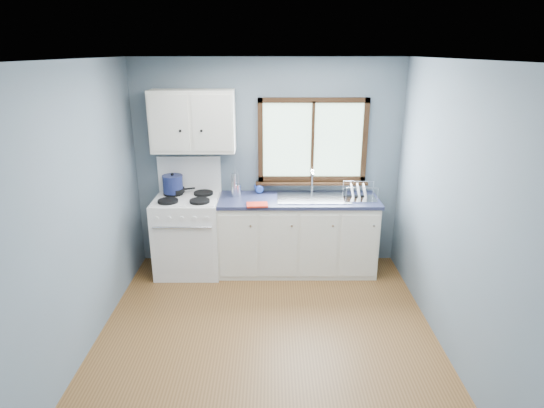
{
  "coord_description": "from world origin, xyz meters",
  "views": [
    {
      "loc": [
        0.04,
        -3.57,
        2.57
      ],
      "look_at": [
        0.05,
        0.9,
        1.05
      ],
      "focal_mm": 30.0,
      "sensor_mm": 36.0,
      "label": 1
    }
  ],
  "objects_px": {
    "base_cabinets": "(297,238)",
    "skillet": "(174,190)",
    "utensil_crock": "(237,190)",
    "dish_rack": "(359,195)",
    "thermos": "(234,185)",
    "sink": "(313,203)",
    "stockpot": "(173,184)",
    "gas_range": "(189,233)"
  },
  "relations": [
    {
      "from": "skillet",
      "to": "thermos",
      "type": "height_order",
      "value": "thermos"
    },
    {
      "from": "gas_range",
      "to": "base_cabinets",
      "type": "relative_size",
      "value": 0.74
    },
    {
      "from": "sink",
      "to": "utensil_crock",
      "type": "xyz_separation_m",
      "value": [
        -0.9,
        0.11,
        0.13
      ]
    },
    {
      "from": "stockpot",
      "to": "thermos",
      "type": "bearing_deg",
      "value": -2.64
    },
    {
      "from": "skillet",
      "to": "utensil_crock",
      "type": "xyz_separation_m",
      "value": [
        0.75,
        -0.01,
        0.01
      ]
    },
    {
      "from": "sink",
      "to": "skillet",
      "type": "relative_size",
      "value": 2.1
    },
    {
      "from": "base_cabinets",
      "to": "sink",
      "type": "xyz_separation_m",
      "value": [
        0.18,
        -0.0,
        0.45
      ]
    },
    {
      "from": "base_cabinets",
      "to": "thermos",
      "type": "distance_m",
      "value": 1.0
    },
    {
      "from": "sink",
      "to": "thermos",
      "type": "distance_m",
      "value": 0.96
    },
    {
      "from": "base_cabinets",
      "to": "skillet",
      "type": "xyz_separation_m",
      "value": [
        -1.47,
        0.12,
        0.58
      ]
    },
    {
      "from": "gas_range",
      "to": "dish_rack",
      "type": "distance_m",
      "value": 2.07
    },
    {
      "from": "base_cabinets",
      "to": "utensil_crock",
      "type": "bearing_deg",
      "value": 171.73
    },
    {
      "from": "gas_range",
      "to": "dish_rack",
      "type": "height_order",
      "value": "gas_range"
    },
    {
      "from": "utensil_crock",
      "to": "thermos",
      "type": "distance_m",
      "value": 0.08
    },
    {
      "from": "thermos",
      "to": "gas_range",
      "type": "bearing_deg",
      "value": -170.54
    },
    {
      "from": "base_cabinets",
      "to": "dish_rack",
      "type": "distance_m",
      "value": 0.91
    },
    {
      "from": "sink",
      "to": "utensil_crock",
      "type": "bearing_deg",
      "value": 173.33
    },
    {
      "from": "base_cabinets",
      "to": "utensil_crock",
      "type": "height_order",
      "value": "utensil_crock"
    },
    {
      "from": "skillet",
      "to": "dish_rack",
      "type": "xyz_separation_m",
      "value": [
        2.18,
        -0.16,
        -0.01
      ]
    },
    {
      "from": "skillet",
      "to": "stockpot",
      "type": "height_order",
      "value": "stockpot"
    },
    {
      "from": "utensil_crock",
      "to": "dish_rack",
      "type": "relative_size",
      "value": 0.89
    },
    {
      "from": "sink",
      "to": "dish_rack",
      "type": "bearing_deg",
      "value": -4.04
    },
    {
      "from": "gas_range",
      "to": "sink",
      "type": "height_order",
      "value": "gas_range"
    },
    {
      "from": "stockpot",
      "to": "base_cabinets",
      "type": "bearing_deg",
      "value": -4.14
    },
    {
      "from": "gas_range",
      "to": "stockpot",
      "type": "bearing_deg",
      "value": 144.15
    },
    {
      "from": "stockpot",
      "to": "thermos",
      "type": "xyz_separation_m",
      "value": [
        0.73,
        -0.03,
        -0.01
      ]
    },
    {
      "from": "stockpot",
      "to": "utensil_crock",
      "type": "distance_m",
      "value": 0.76
    },
    {
      "from": "thermos",
      "to": "skillet",
      "type": "bearing_deg",
      "value": 176.42
    },
    {
      "from": "skillet",
      "to": "utensil_crock",
      "type": "bearing_deg",
      "value": -20.78
    },
    {
      "from": "sink",
      "to": "thermos",
      "type": "relative_size",
      "value": 3.0
    },
    {
      "from": "base_cabinets",
      "to": "gas_range",
      "type": "bearing_deg",
      "value": -179.18
    },
    {
      "from": "base_cabinets",
      "to": "sink",
      "type": "bearing_deg",
      "value": -0.13
    },
    {
      "from": "gas_range",
      "to": "stockpot",
      "type": "distance_m",
      "value": 0.61
    },
    {
      "from": "stockpot",
      "to": "thermos",
      "type": "height_order",
      "value": "same"
    },
    {
      "from": "sink",
      "to": "thermos",
      "type": "height_order",
      "value": "sink"
    },
    {
      "from": "dish_rack",
      "to": "gas_range",
      "type": "bearing_deg",
      "value": -179.03
    },
    {
      "from": "stockpot",
      "to": "dish_rack",
      "type": "height_order",
      "value": "stockpot"
    },
    {
      "from": "stockpot",
      "to": "utensil_crock",
      "type": "relative_size",
      "value": 0.93
    },
    {
      "from": "utensil_crock",
      "to": "thermos",
      "type": "relative_size",
      "value": 1.22
    },
    {
      "from": "gas_range",
      "to": "sink",
      "type": "distance_m",
      "value": 1.53
    },
    {
      "from": "base_cabinets",
      "to": "thermos",
      "type": "relative_size",
      "value": 6.61
    },
    {
      "from": "thermos",
      "to": "dish_rack",
      "type": "relative_size",
      "value": 0.73
    }
  ]
}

